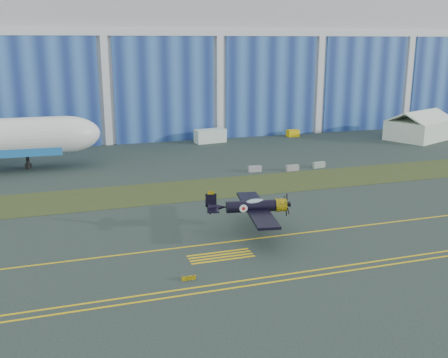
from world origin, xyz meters
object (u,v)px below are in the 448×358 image
object	(u,v)px
warbird	(251,206)
tent	(420,125)
shipping_container	(210,136)
tug	(293,133)

from	to	relation	value
warbird	tent	distance (m)	64.31
shipping_container	tug	bearing A→B (deg)	-4.83
shipping_container	tug	world-z (taller)	shipping_container
shipping_container	tug	xyz separation A→B (m)	(18.04, 1.03, -0.60)
tent	tug	xyz separation A→B (m)	(-22.74, 10.50, -2.20)
tent	shipping_container	xyz separation A→B (m)	(-40.78, 9.48, -1.61)
warbird	tent	xyz separation A→B (m)	(50.87, 39.33, 0.04)
warbird	tug	bearing A→B (deg)	70.36
tent	tug	size ratio (longest dim) A/B	6.32
tent	warbird	bearing A→B (deg)	-165.63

